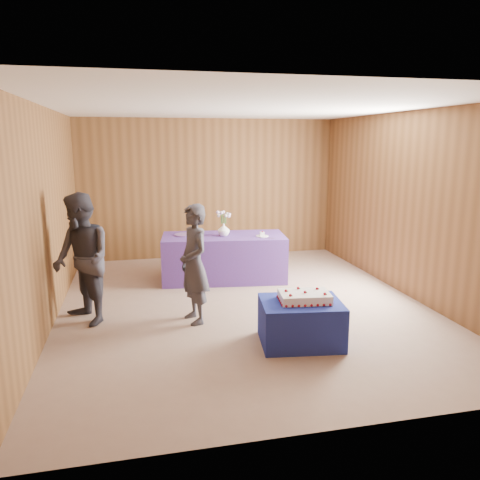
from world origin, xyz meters
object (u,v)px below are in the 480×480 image
object	(u,v)px
cake_table	(301,322)
guest_right	(82,260)
serving_table	(224,258)
vase	(224,230)
sheet_cake	(305,297)
guest_left	(194,264)

from	to	relation	value
cake_table	guest_right	size ratio (longest dim) A/B	0.54
serving_table	vase	world-z (taller)	vase
guest_right	sheet_cake	bearing A→B (deg)	34.25
serving_table	guest_right	size ratio (longest dim) A/B	1.21
guest_left	guest_right	xyz separation A→B (m)	(-1.36, 0.26, 0.07)
cake_table	serving_table	size ratio (longest dim) A/B	0.45
vase	guest_right	xyz separation A→B (m)	(-2.07, -1.46, -0.02)
vase	cake_table	bearing A→B (deg)	-81.64
sheet_cake	guest_right	xyz separation A→B (m)	(-2.49, 1.18, 0.28)
guest_right	vase	bearing A→B (deg)	94.93
sheet_cake	guest_right	bearing A→B (deg)	161.78
serving_table	vase	size ratio (longest dim) A/B	9.78
serving_table	guest_left	xyz separation A→B (m)	(-0.71, -1.75, 0.38)
cake_table	guest_left	size ratio (longest dim) A/B	0.59
cake_table	guest_left	bearing A→B (deg)	147.40
cake_table	vase	bearing A→B (deg)	106.05
sheet_cake	cake_table	bearing A→B (deg)	-170.70
serving_table	sheet_cake	bearing A→B (deg)	-74.08
serving_table	guest_right	distance (m)	2.59
guest_left	guest_right	size ratio (longest dim) A/B	0.91
cake_table	vase	xyz separation A→B (m)	(-0.39, 2.65, 0.60)
cake_table	sheet_cake	xyz separation A→B (m)	(0.04, 0.00, 0.30)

